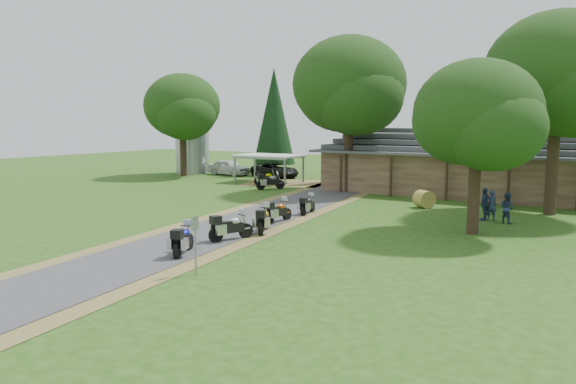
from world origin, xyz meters
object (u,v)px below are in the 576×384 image
Objects in this scene: lodge at (465,161)px; car_dark_suv at (275,166)px; silo at (192,139)px; motorcycle_row_e at (308,204)px; motorcycle_row_d at (278,210)px; motorcycle_carport_b at (270,181)px; carport at (269,169)px; car_white_sedan at (229,165)px; motorcycle_row_b at (231,226)px; motorcycle_row_a at (183,238)px; hay_bale at (424,199)px; motorcycle_row_c at (264,218)px; motorcycle_carport_a at (266,177)px.

lodge is 18.78m from car_dark_suv.
silo reaches higher than motorcycle_row_e.
motorcycle_carport_b reaches higher than motorcycle_row_d.
carport is (-16.52, -1.63, -1.23)m from lodge.
car_white_sedan is 2.93× the size of motorcycle_row_b.
motorcycle_row_b is at bearing -23.41° from motorcycle_row_a.
motorcycle_row_a is 21.82m from motorcycle_carport_b.
car_dark_suv is (5.05, 0.70, 0.08)m from car_white_sedan.
motorcycle_row_a reaches higher than hay_bale.
motorcycle_row_e is at bearing -126.54° from car_white_sedan.
motorcycle_row_a is at bearing -48.64° from silo.
car_white_sedan is at bearing 111.05° from car_dark_suv.
motorcycle_carport_b reaches higher than motorcycle_row_e.
motorcycle_row_c reaches higher than motorcycle_carport_a.
car_dark_suv reaches higher than motorcycle_row_a.
motorcycle_carport_a is (12.38, -4.58, -2.85)m from silo.
car_dark_suv reaches higher than car_white_sedan.
lodge reaches higher than motorcycle_carport_a.
motorcycle_row_c reaches higher than motorcycle_row_b.
motorcycle_row_c is 1.05× the size of motorcycle_row_d.
silo reaches higher than motorcycle_carport_b.
motorcycle_carport_a is 1.73× the size of hay_bale.
motorcycle_row_a is 3.18m from motorcycle_row_b.
motorcycle_row_d is at bearing -19.03° from motorcycle_row_a.
car_white_sedan reaches higher than motorcycle_row_d.
motorcycle_row_b is 1.07× the size of motorcycle_carport_a.
motorcycle_row_e reaches higher than hay_bale.
motorcycle_carport_a reaches higher than hay_bale.
car_white_sedan is at bearing 41.32° from motorcycle_row_e.
car_white_sedan is at bearing 16.78° from motorcycle_row_c.
silo is 12.12m from carport.
car_white_sedan is 29.08m from motorcycle_row_c.
motorcycle_row_c is 1.86× the size of hay_bale.
motorcycle_row_e is (-0.77, 11.33, -0.08)m from motorcycle_row_a.
motorcycle_row_a is (23.64, -26.85, -2.83)m from silo.
motorcycle_carport_a is at bearing 41.43° from motorcycle_row_d.
silo is 3.48× the size of motorcycle_row_b.
motorcycle_row_d is (11.38, -15.79, -0.57)m from carport.
car_dark_suv is at bearing 172.74° from lodge.
motorcycle_row_a is (14.16, -27.91, -0.39)m from car_dark_suv.
motorcycle_row_b reaches higher than motorcycle_row_d.
carport reaches higher than motorcycle_row_a.
motorcycle_carport_b is at bearing -157.07° from lodge.
motorcycle_row_b is at bearing -117.08° from motorcycle_carport_b.
motorcycle_row_e is 0.92× the size of motorcycle_carport_a.
car_white_sedan is at bearing 11.09° from motorcycle_row_a.
motorcycle_row_d reaches higher than hay_bale.
silo is at bearing 123.68° from motorcycle_carport_a.
silo is 1.19× the size of car_white_sedan.
motorcycle_row_c is (19.36, -21.70, -0.29)m from car_white_sedan.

